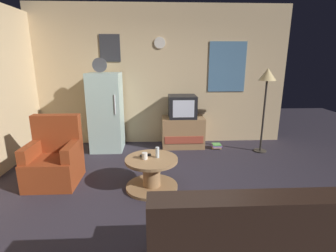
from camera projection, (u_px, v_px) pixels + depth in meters
The scene contains 13 objects.
ground_plane at pixel (165, 201), 3.20m from camera, with size 12.00×12.00×0.00m, color #2D2833.
wall_with_art at pixel (161, 76), 5.21m from camera, with size 5.20×0.12×2.79m.
fridge at pixel (106, 112), 4.88m from camera, with size 0.60×0.62×1.77m.
tv_stand at pixel (183, 132), 5.16m from camera, with size 0.84×0.53×0.61m.
crt_tv at pixel (182, 106), 5.02m from camera, with size 0.54×0.51×0.44m.
standing_lamp at pixel (267, 81), 4.59m from camera, with size 0.32×0.32×1.59m.
coffee_table at pixel (152, 173), 3.48m from camera, with size 0.72×0.72×0.44m.
wine_glass at pixel (157, 152), 3.43m from camera, with size 0.05×0.05×0.15m, color silver.
mug_ceramic_white at pixel (145, 156), 3.39m from camera, with size 0.08×0.08×0.09m, color silver.
remote_control at pixel (146, 155), 3.51m from camera, with size 0.15×0.04×0.02m, color black.
armchair at pixel (55, 160), 3.65m from camera, with size 0.68×0.68×0.96m.
couch at pixel (259, 251), 1.95m from camera, with size 1.70×0.80×0.92m.
book_stack at pixel (216, 146), 5.08m from camera, with size 0.20×0.18×0.10m.
Camera 1 is at (-0.10, -2.85, 1.75)m, focal length 27.01 mm.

